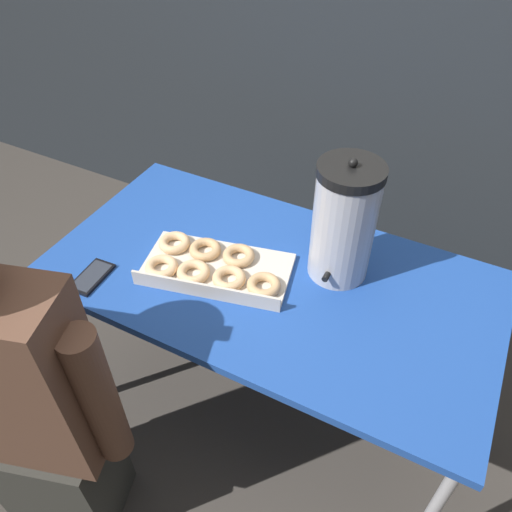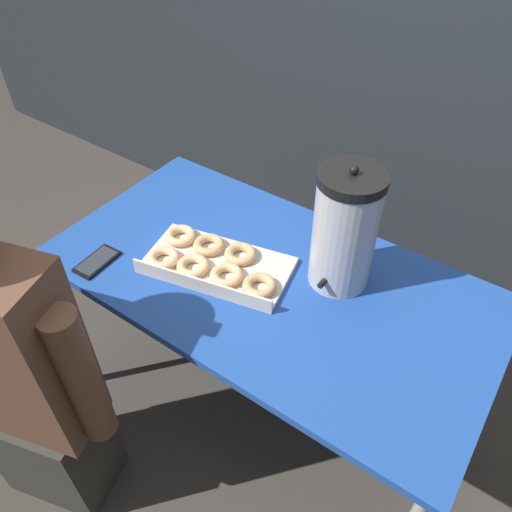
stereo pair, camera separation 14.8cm
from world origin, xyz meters
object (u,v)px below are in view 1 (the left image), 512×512
(person_seated, at_px, (24,406))
(donut_box, at_px, (212,267))
(cell_phone, at_px, (92,277))
(coffee_urn, at_px, (344,223))

(person_seated, bearing_deg, donut_box, -130.45)
(cell_phone, bearing_deg, person_seated, -84.46)
(cell_phone, xyz_separation_m, person_seated, (0.06, -0.37, -0.12))
(coffee_urn, height_order, person_seated, person_seated)
(cell_phone, distance_m, person_seated, 0.40)
(cell_phone, relative_size, person_seated, 0.12)
(donut_box, relative_size, coffee_urn, 1.23)
(coffee_urn, bearing_deg, cell_phone, -149.97)
(coffee_urn, distance_m, person_seated, 0.99)
(cell_phone, bearing_deg, coffee_urn, 26.68)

